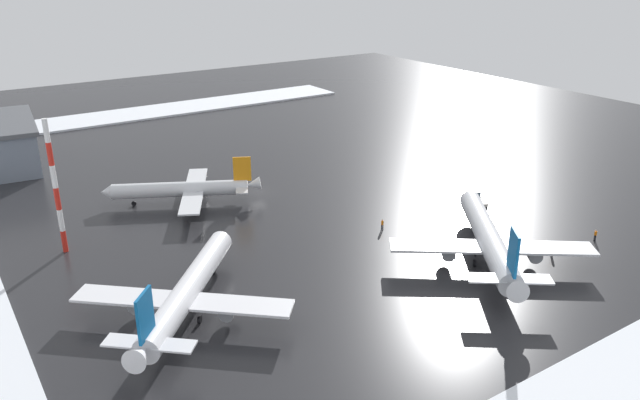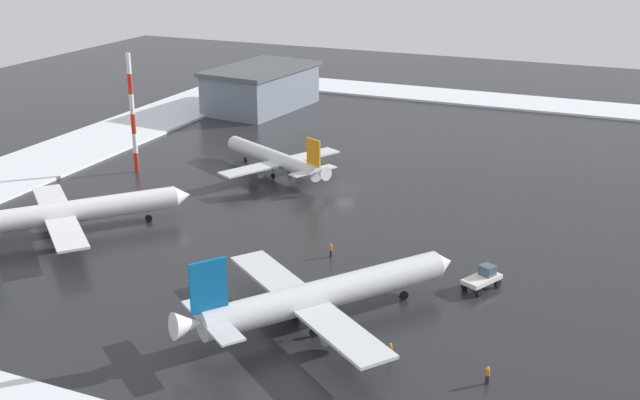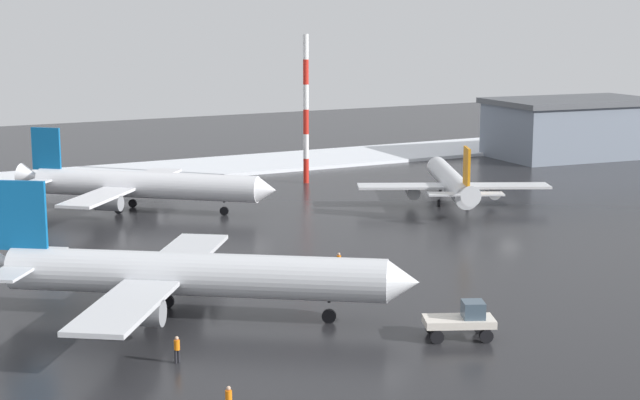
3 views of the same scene
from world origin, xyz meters
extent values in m
plane|color=#232326|center=(0.00, 0.00, 0.00)|extent=(240.00, 240.00, 0.00)
cube|color=white|center=(0.00, -50.00, 0.23)|extent=(152.00, 16.00, 0.47)
cube|color=white|center=(-67.00, 0.00, 0.23)|extent=(14.00, 116.00, 0.47)
cylinder|color=silver|center=(39.26, 13.78, 3.13)|extent=(23.45, 18.36, 3.04)
cone|color=silver|center=(27.56, 22.37, 3.13)|extent=(3.44, 3.60, 2.89)
cone|color=silver|center=(51.09, 5.09, 3.67)|extent=(4.11, 3.98, 2.96)
cube|color=silver|center=(37.07, 6.27, 2.87)|extent=(10.07, 11.71, 0.32)
cylinder|color=gray|center=(37.77, 7.98, 1.97)|extent=(3.51, 3.25, 1.79)
cube|color=silver|center=(45.77, 18.11, 2.87)|extent=(10.07, 11.71, 0.32)
cylinder|color=gray|center=(44.35, 16.93, 1.97)|extent=(3.51, 3.25, 1.79)
cube|color=#0C5999|center=(49.36, 6.36, 6.98)|extent=(3.08, 2.38, 5.01)
cube|color=silver|center=(47.63, 4.30, 3.49)|extent=(4.42, 4.84, 0.21)
cube|color=silver|center=(50.81, 8.63, 3.49)|extent=(4.42, 4.84, 0.21)
cylinder|color=black|center=(31.68, 19.35, 1.79)|extent=(0.21, 0.21, 0.63)
cylinder|color=black|center=(31.68, 19.35, 0.49)|extent=(0.98, 0.84, 0.99)
cylinder|color=black|center=(40.26, 10.60, 1.79)|extent=(0.21, 0.21, 0.63)
cylinder|color=black|center=(40.26, 10.60, 0.49)|extent=(0.98, 0.84, 0.99)
cylinder|color=black|center=(42.59, 13.78, 1.79)|extent=(0.21, 0.21, 0.63)
cylinder|color=black|center=(42.59, 13.78, 0.49)|extent=(0.98, 0.84, 0.99)
cylinder|color=silver|center=(-2.16, -13.07, 2.54)|extent=(12.15, 20.53, 2.47)
cone|color=silver|center=(-7.53, -23.55, 2.54)|extent=(2.88, 2.62, 2.35)
cone|color=silver|center=(3.28, -2.47, 2.98)|extent=(3.05, 3.27, 2.40)
cube|color=silver|center=(4.14, -13.85, 2.33)|extent=(9.87, 7.16, 0.26)
cylinder|color=gray|center=(2.68, -13.51, 1.60)|extent=(2.42, 2.86, 1.45)
cube|color=silver|center=(-6.47, -8.41, 2.33)|extent=(9.87, 7.16, 0.26)
cylinder|color=gray|center=(-5.34, -9.40, 1.60)|extent=(2.42, 2.86, 1.45)
cube|color=orange|center=(2.48, -4.02, 5.67)|extent=(1.56, 2.71, 4.07)
cube|color=silver|center=(4.36, -5.14, 2.83)|extent=(3.97, 3.27, 0.17)
cube|color=silver|center=(0.48, -3.15, 2.83)|extent=(3.97, 3.27, 0.17)
cylinder|color=black|center=(-5.64, -19.86, 1.45)|extent=(0.17, 0.17, 0.51)
cylinder|color=black|center=(-5.64, -19.86, 0.40)|extent=(0.59, 0.83, 0.80)
cylinder|color=black|center=(0.26, -11.86, 1.45)|extent=(0.17, 0.17, 0.51)
cylinder|color=black|center=(0.26, -11.86, 0.40)|extent=(0.59, 0.83, 0.80)
cylinder|color=black|center=(-2.59, -10.40, 1.45)|extent=(0.17, 0.17, 0.51)
cylinder|color=black|center=(-2.59, -10.40, 0.40)|extent=(0.59, 0.83, 0.80)
cylinder|color=white|center=(29.82, -24.71, 2.93)|extent=(20.67, 18.85, 2.85)
cone|color=white|center=(19.67, -15.68, 2.93)|extent=(3.30, 3.36, 2.71)
cube|color=white|center=(27.12, -31.51, 2.68)|extent=(10.00, 10.59, 0.30)
cylinder|color=gray|center=(27.92, -29.98, 1.84)|extent=(3.24, 3.15, 1.68)
cube|color=white|center=(36.26, -21.25, 2.68)|extent=(10.00, 10.59, 0.30)
cylinder|color=gray|center=(34.84, -22.22, 1.84)|extent=(3.24, 3.15, 1.68)
cylinder|color=black|center=(23.24, -18.85, 1.68)|extent=(0.20, 0.20, 0.59)
cylinder|color=black|center=(23.24, -18.85, 0.46)|extent=(0.88, 0.83, 0.92)
cylinder|color=black|center=(30.47, -27.76, 1.68)|extent=(0.20, 0.20, 0.59)
cylinder|color=black|center=(30.47, -27.76, 0.46)|extent=(0.88, 0.83, 0.92)
cylinder|color=black|center=(32.92, -25.00, 1.68)|extent=(0.20, 0.20, 0.59)
cylinder|color=black|center=(32.92, -25.00, 0.46)|extent=(0.88, 0.83, 0.92)
cube|color=silver|center=(25.77, 26.29, 1.15)|extent=(5.10, 3.96, 0.50)
cube|color=#3F5160|center=(24.94, 26.68, 1.95)|extent=(1.91, 1.96, 1.10)
cylinder|color=black|center=(23.89, 26.08, 0.45)|extent=(0.95, 0.68, 0.90)
cylinder|color=black|center=(24.74, 27.87, 0.45)|extent=(0.95, 0.68, 0.90)
cylinder|color=black|center=(26.80, 24.70, 0.45)|extent=(0.95, 0.68, 0.90)
cylinder|color=black|center=(27.65, 26.49, 0.45)|extent=(0.95, 0.68, 0.90)
cylinder|color=black|center=(44.16, 30.85, 0.42)|extent=(0.16, 0.16, 0.85)
cylinder|color=black|center=(44.21, 31.04, 0.42)|extent=(0.16, 0.16, 0.85)
cylinder|color=orange|center=(44.19, 30.94, 1.16)|extent=(0.36, 0.36, 0.62)
sphere|color=tan|center=(44.19, 30.94, 1.59)|extent=(0.24, 0.24, 0.24)
cylinder|color=black|center=(43.80, 21.90, 0.42)|extent=(0.16, 0.16, 0.85)
cylinder|color=black|center=(43.61, 21.88, 0.42)|extent=(0.16, 0.16, 0.85)
cylinder|color=orange|center=(43.70, 21.89, 1.16)|extent=(0.36, 0.36, 0.62)
sphere|color=tan|center=(43.70, 21.89, 1.59)|extent=(0.24, 0.24, 0.24)
cylinder|color=black|center=(24.44, 7.95, 0.42)|extent=(0.16, 0.16, 0.85)
cylinder|color=black|center=(24.29, 7.81, 0.42)|extent=(0.16, 0.16, 0.85)
cylinder|color=orange|center=(24.37, 7.88, 1.16)|extent=(0.36, 0.36, 0.62)
sphere|color=tan|center=(24.37, 7.88, 1.59)|extent=(0.24, 0.24, 0.24)
cylinder|color=red|center=(5.80, -33.16, 1.57)|extent=(0.70, 0.70, 3.13)
cylinder|color=white|center=(5.80, -33.16, 4.70)|extent=(0.70, 0.70, 3.13)
cylinder|color=red|center=(5.80, -33.16, 7.83)|extent=(0.70, 0.70, 3.13)
cylinder|color=white|center=(5.80, -33.16, 10.96)|extent=(0.70, 0.70, 3.13)
cylinder|color=red|center=(5.80, -33.16, 14.09)|extent=(0.70, 0.70, 3.13)
cylinder|color=white|center=(5.80, -33.16, 17.22)|extent=(0.70, 0.70, 3.13)
cube|color=slate|center=(-40.86, -35.10, 4.00)|extent=(25.34, 16.46, 8.00)
cube|color=#4C4F54|center=(-40.86, -35.10, 8.40)|extent=(26.44, 17.56, 0.80)
camera|label=1|loc=(89.96, -46.80, 38.13)|focal=35.00mm
camera|label=2|loc=(105.33, 41.56, 38.72)|focal=45.00mm
camera|label=3|loc=(63.29, 76.09, 20.77)|focal=55.00mm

